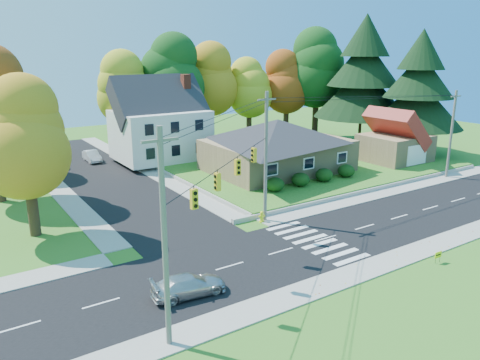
# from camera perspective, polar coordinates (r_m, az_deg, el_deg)

# --- Properties ---
(ground) EXTENTS (120.00, 120.00, 0.00)m
(ground) POSITION_cam_1_polar(r_m,az_deg,el_deg) (33.88, 10.37, -7.03)
(ground) COLOR #3D7923
(road_main) EXTENTS (90.00, 8.00, 0.02)m
(road_main) POSITION_cam_1_polar(r_m,az_deg,el_deg) (33.88, 10.37, -7.02)
(road_main) COLOR black
(road_main) RESTS_ON ground
(road_cross) EXTENTS (8.00, 44.00, 0.02)m
(road_cross) POSITION_cam_1_polar(r_m,az_deg,el_deg) (51.96, -16.68, 0.59)
(road_cross) COLOR black
(road_cross) RESTS_ON ground
(sidewalk_north) EXTENTS (90.00, 2.00, 0.08)m
(sidewalk_north) POSITION_cam_1_polar(r_m,az_deg,el_deg) (37.36, 5.09, -4.58)
(sidewalk_north) COLOR #9C9A90
(sidewalk_north) RESTS_ON ground
(sidewalk_south) EXTENTS (90.00, 2.00, 0.08)m
(sidewalk_south) POSITION_cam_1_polar(r_m,az_deg,el_deg) (30.80, 16.85, -9.79)
(sidewalk_south) COLOR #9C9A90
(sidewalk_south) RESTS_ON ground
(lawn) EXTENTS (30.00, 30.00, 0.50)m
(lawn) POSITION_cam_1_polar(r_m,az_deg,el_deg) (57.11, 5.42, 2.76)
(lawn) COLOR #3D7923
(lawn) RESTS_ON ground
(ranch_house) EXTENTS (14.60, 10.60, 5.40)m
(ranch_house) POSITION_cam_1_polar(r_m,az_deg,el_deg) (49.61, 4.58, 4.38)
(ranch_house) COLOR tan
(ranch_house) RESTS_ON lawn
(colonial_house) EXTENTS (10.40, 8.40, 9.60)m
(colonial_house) POSITION_cam_1_polar(r_m,az_deg,el_deg) (55.58, -9.69, 6.80)
(colonial_house) COLOR silver
(colonial_house) RESTS_ON lawn
(garage) EXTENTS (7.30, 6.30, 4.60)m
(garage) POSITION_cam_1_polar(r_m,az_deg,el_deg) (56.67, 18.42, 4.60)
(garage) COLOR tan
(garage) RESTS_ON lawn
(hedge_row) EXTENTS (10.70, 1.70, 1.27)m
(hedge_row) POSITION_cam_1_polar(r_m,az_deg,el_deg) (45.16, 8.84, 0.34)
(hedge_row) COLOR #163A10
(hedge_row) RESTS_ON lawn
(traffic_infrastructure) EXTENTS (38.10, 10.66, 10.00)m
(traffic_infrastructure) POSITION_cam_1_polar(r_m,az_deg,el_deg) (33.13, 9.01, 1.89)
(traffic_infrastructure) COLOR #666059
(traffic_infrastructure) RESTS_ON ground
(tree_lot_0) EXTENTS (6.72, 6.72, 12.51)m
(tree_lot_0) POSITION_cam_1_polar(r_m,az_deg,el_deg) (59.96, -14.04, 10.78)
(tree_lot_0) COLOR #3F2A19
(tree_lot_0) RESTS_ON lawn
(tree_lot_1) EXTENTS (7.84, 7.84, 14.60)m
(tree_lot_1) POSITION_cam_1_polar(r_m,az_deg,el_deg) (61.23, -8.39, 12.39)
(tree_lot_1) COLOR #3F2A19
(tree_lot_1) RESTS_ON lawn
(tree_lot_2) EXTENTS (7.28, 7.28, 13.56)m
(tree_lot_2) POSITION_cam_1_polar(r_m,az_deg,el_deg) (64.90, -3.85, 12.12)
(tree_lot_2) COLOR #3F2A19
(tree_lot_2) RESTS_ON lawn
(tree_lot_3) EXTENTS (6.16, 6.16, 11.47)m
(tree_lot_3) POSITION_cam_1_polar(r_m,az_deg,el_deg) (67.32, 1.13, 11.16)
(tree_lot_3) COLOR #3F2A19
(tree_lot_3) RESTS_ON lawn
(tree_lot_4) EXTENTS (6.72, 6.72, 12.51)m
(tree_lot_4) POSITION_cam_1_polar(r_m,az_deg,el_deg) (70.05, 5.75, 11.80)
(tree_lot_4) COLOR #3F2A19
(tree_lot_4) RESTS_ON lawn
(tree_lot_5) EXTENTS (8.40, 8.40, 15.64)m
(tree_lot_5) POSITION_cam_1_polar(r_m,az_deg,el_deg) (71.04, 9.41, 13.31)
(tree_lot_5) COLOR #3F2A19
(tree_lot_5) RESTS_ON lawn
(conifer_east_a) EXTENTS (12.80, 12.80, 16.96)m
(conifer_east_a) POSITION_cam_1_polar(r_m,az_deg,el_deg) (66.15, 14.81, 12.09)
(conifer_east_a) COLOR #3F2A19
(conifer_east_a) RESTS_ON lawn
(conifer_east_b) EXTENTS (11.20, 11.20, 14.84)m
(conifer_east_b) POSITION_cam_1_polar(r_m,az_deg,el_deg) (61.95, 20.92, 10.35)
(conifer_east_b) COLOR #3F2A19
(conifer_east_b) RESTS_ON lawn
(tree_west_0) EXTENTS (6.16, 6.16, 11.47)m
(tree_west_0) POSITION_cam_1_polar(r_m,az_deg,el_deg) (35.19, -24.86, 4.77)
(tree_west_0) COLOR #3F2A19
(tree_west_0) RESTS_ON ground
(silver_sedan) EXTENTS (4.28, 2.14, 1.19)m
(silver_sedan) POSITION_cam_1_polar(r_m,az_deg,el_deg) (26.06, -6.26, -12.62)
(silver_sedan) COLOR silver
(silver_sedan) RESTS_ON road_main
(white_car) EXTENTS (1.42, 3.94, 1.29)m
(white_car) POSITION_cam_1_polar(r_m,az_deg,el_deg) (58.38, -17.60, 2.79)
(white_car) COLOR #B6B6BC
(white_car) RESTS_ON road_cross
(fire_hydrant) EXTENTS (0.52, 0.40, 0.91)m
(fire_hydrant) POSITION_cam_1_polar(r_m,az_deg,el_deg) (36.22, 2.67, -4.53)
(fire_hydrant) COLOR yellow
(fire_hydrant) RESTS_ON ground
(yard_sign) EXTENTS (0.60, 0.06, 0.74)m
(yard_sign) POSITION_cam_1_polar(r_m,az_deg,el_deg) (32.05, 23.01, -8.42)
(yard_sign) COLOR black
(yard_sign) RESTS_ON ground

